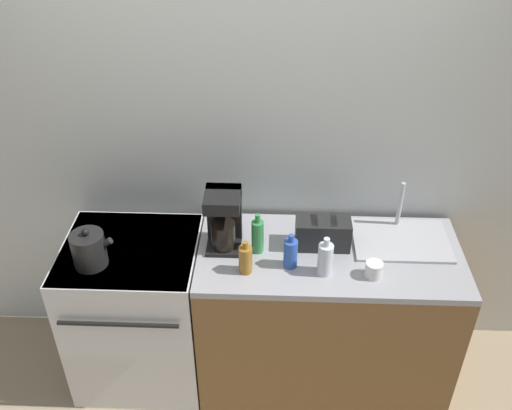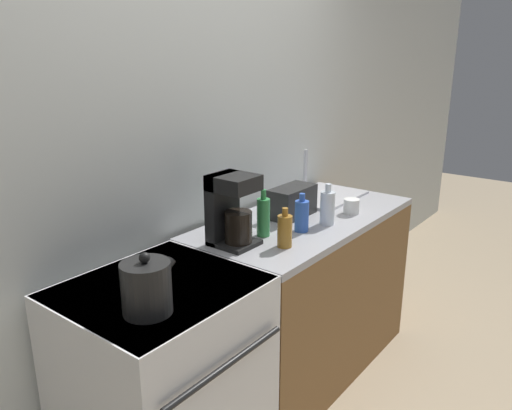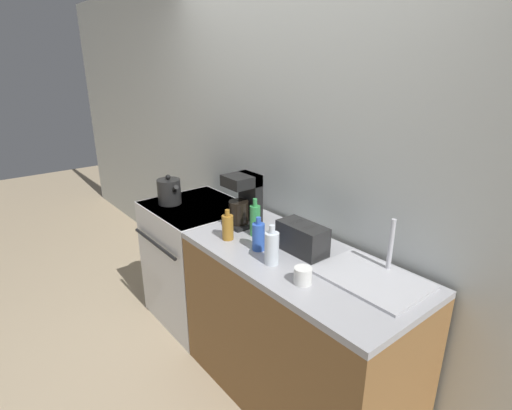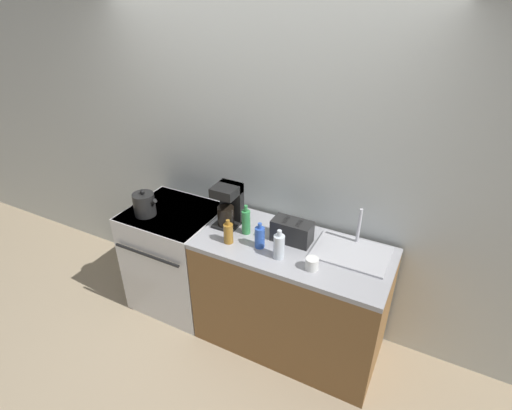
{
  "view_description": "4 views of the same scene",
  "coord_description": "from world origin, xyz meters",
  "px_view_note": "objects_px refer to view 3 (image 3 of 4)",
  "views": [
    {
      "loc": [
        0.2,
        -1.97,
        2.84
      ],
      "look_at": [
        0.1,
        0.42,
        1.16
      ],
      "focal_mm": 40.0,
      "sensor_mm": 36.0,
      "label": 1
    },
    {
      "loc": [
        -1.71,
        -1.04,
        1.78
      ],
      "look_at": [
        0.18,
        0.43,
        1.05
      ],
      "focal_mm": 35.0,
      "sensor_mm": 36.0,
      "label": 2
    },
    {
      "loc": [
        1.85,
        -1.05,
        1.93
      ],
      "look_at": [
        0.03,
        0.41,
        1.08
      ],
      "focal_mm": 28.0,
      "sensor_mm": 36.0,
      "label": 3
    },
    {
      "loc": [
        1.31,
        -1.82,
        2.58
      ],
      "look_at": [
        0.17,
        0.37,
        1.16
      ],
      "focal_mm": 28.0,
      "sensor_mm": 36.0,
      "label": 4
    }
  ],
  "objects_px": {
    "toaster": "(302,238)",
    "bottle_clear": "(272,248)",
    "stove": "(199,260)",
    "cup_white": "(303,276)",
    "bottle_amber": "(228,227)",
    "bottle_green": "(255,220)",
    "kettle": "(169,191)",
    "bottle_blue": "(258,236)",
    "coffee_maker": "(244,199)"
  },
  "relations": [
    {
      "from": "bottle_clear",
      "to": "coffee_maker",
      "type": "bearing_deg",
      "value": 157.48
    },
    {
      "from": "cup_white",
      "to": "bottle_clear",
      "type": "bearing_deg",
      "value": 176.64
    },
    {
      "from": "kettle",
      "to": "toaster",
      "type": "relative_size",
      "value": 0.77
    },
    {
      "from": "bottle_amber",
      "to": "bottle_blue",
      "type": "bearing_deg",
      "value": 13.18
    },
    {
      "from": "stove",
      "to": "cup_white",
      "type": "distance_m",
      "value": 1.36
    },
    {
      "from": "coffee_maker",
      "to": "bottle_amber",
      "type": "height_order",
      "value": "coffee_maker"
    },
    {
      "from": "toaster",
      "to": "bottle_clear",
      "type": "xyz_separation_m",
      "value": [
        -0.0,
        -0.22,
        0.01
      ]
    },
    {
      "from": "stove",
      "to": "bottle_amber",
      "type": "distance_m",
      "value": 0.84
    },
    {
      "from": "coffee_maker",
      "to": "bottle_amber",
      "type": "bearing_deg",
      "value": -60.32
    },
    {
      "from": "toaster",
      "to": "bottle_blue",
      "type": "height_order",
      "value": "bottle_blue"
    },
    {
      "from": "bottle_clear",
      "to": "stove",
      "type": "bearing_deg",
      "value": 171.62
    },
    {
      "from": "toaster",
      "to": "bottle_blue",
      "type": "relative_size",
      "value": 1.47
    },
    {
      "from": "kettle",
      "to": "cup_white",
      "type": "relative_size",
      "value": 2.55
    },
    {
      "from": "coffee_maker",
      "to": "bottle_clear",
      "type": "xyz_separation_m",
      "value": [
        0.52,
        -0.21,
        -0.08
      ]
    },
    {
      "from": "stove",
      "to": "bottle_green",
      "type": "bearing_deg",
      "value": 0.74
    },
    {
      "from": "coffee_maker",
      "to": "kettle",
      "type": "bearing_deg",
      "value": -163.76
    },
    {
      "from": "cup_white",
      "to": "stove",
      "type": "bearing_deg",
      "value": 172.58
    },
    {
      "from": "toaster",
      "to": "bottle_amber",
      "type": "relative_size",
      "value": 1.54
    },
    {
      "from": "bottle_amber",
      "to": "cup_white",
      "type": "distance_m",
      "value": 0.63
    },
    {
      "from": "bottle_green",
      "to": "cup_white",
      "type": "bearing_deg",
      "value": -16.64
    },
    {
      "from": "cup_white",
      "to": "bottle_blue",
      "type": "bearing_deg",
      "value": 171.36
    },
    {
      "from": "coffee_maker",
      "to": "bottle_blue",
      "type": "xyz_separation_m",
      "value": [
        0.35,
        -0.17,
        -0.09
      ]
    },
    {
      "from": "bottle_amber",
      "to": "bottle_blue",
      "type": "distance_m",
      "value": 0.23
    },
    {
      "from": "kettle",
      "to": "bottle_green",
      "type": "distance_m",
      "value": 0.85
    },
    {
      "from": "bottle_blue",
      "to": "cup_white",
      "type": "xyz_separation_m",
      "value": [
        0.41,
        -0.06,
        -0.04
      ]
    },
    {
      "from": "bottle_amber",
      "to": "cup_white",
      "type": "xyz_separation_m",
      "value": [
        0.63,
        -0.01,
        -0.04
      ]
    },
    {
      "from": "toaster",
      "to": "coffee_maker",
      "type": "xyz_separation_m",
      "value": [
        -0.52,
        -0.01,
        0.09
      ]
    },
    {
      "from": "stove",
      "to": "kettle",
      "type": "height_order",
      "value": "kettle"
    },
    {
      "from": "stove",
      "to": "cup_white",
      "type": "relative_size",
      "value": 10.71
    },
    {
      "from": "toaster",
      "to": "bottle_green",
      "type": "relative_size",
      "value": 1.23
    },
    {
      "from": "kettle",
      "to": "bottle_clear",
      "type": "xyz_separation_m",
      "value": [
        1.18,
        -0.02,
        -0.0
      ]
    },
    {
      "from": "bottle_amber",
      "to": "bottle_green",
      "type": "xyz_separation_m",
      "value": [
        0.05,
        0.16,
        0.02
      ]
    },
    {
      "from": "kettle",
      "to": "bottle_clear",
      "type": "relative_size",
      "value": 1.02
    },
    {
      "from": "toaster",
      "to": "bottle_amber",
      "type": "bearing_deg",
      "value": -150.39
    },
    {
      "from": "bottle_green",
      "to": "coffee_maker",
      "type": "bearing_deg",
      "value": 162.88
    },
    {
      "from": "bottle_amber",
      "to": "bottle_green",
      "type": "height_order",
      "value": "bottle_green"
    },
    {
      "from": "toaster",
      "to": "coffee_maker",
      "type": "height_order",
      "value": "coffee_maker"
    },
    {
      "from": "stove",
      "to": "bottle_green",
      "type": "distance_m",
      "value": 0.88
    },
    {
      "from": "toaster",
      "to": "bottle_clear",
      "type": "bearing_deg",
      "value": -90.38
    },
    {
      "from": "stove",
      "to": "cup_white",
      "type": "bearing_deg",
      "value": -7.42
    },
    {
      "from": "toaster",
      "to": "bottle_clear",
      "type": "distance_m",
      "value": 0.22
    },
    {
      "from": "kettle",
      "to": "coffee_maker",
      "type": "bearing_deg",
      "value": 16.24
    },
    {
      "from": "toaster",
      "to": "bottle_green",
      "type": "height_order",
      "value": "bottle_green"
    },
    {
      "from": "toaster",
      "to": "cup_white",
      "type": "height_order",
      "value": "toaster"
    },
    {
      "from": "bottle_blue",
      "to": "cup_white",
      "type": "relative_size",
      "value": 2.24
    },
    {
      "from": "stove",
      "to": "coffee_maker",
      "type": "relative_size",
      "value": 2.8
    },
    {
      "from": "bottle_clear",
      "to": "bottle_green",
      "type": "xyz_separation_m",
      "value": [
        -0.34,
        0.16,
        0.01
      ]
    },
    {
      "from": "kettle",
      "to": "bottle_green",
      "type": "bearing_deg",
      "value": 9.32
    },
    {
      "from": "bottle_amber",
      "to": "bottle_green",
      "type": "relative_size",
      "value": 0.8
    },
    {
      "from": "bottle_blue",
      "to": "cup_white",
      "type": "bearing_deg",
      "value": -8.64
    }
  ]
}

